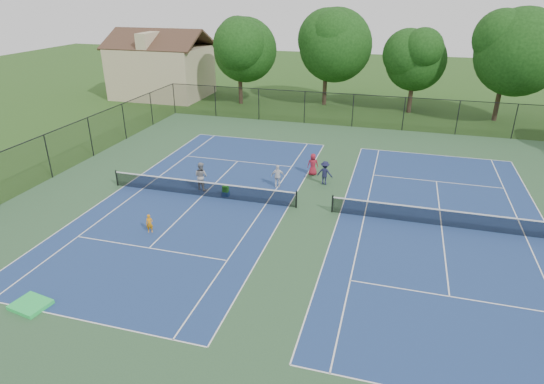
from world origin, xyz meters
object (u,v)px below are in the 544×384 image
(bystander_a, at_px, (278,176))
(bystander_c, at_px, (313,164))
(tree_back_a, at_px, (239,47))
(instructor, at_px, (201,176))
(ball_crate, at_px, (226,194))
(tree_back_c, at_px, (415,58))
(tree_back_d, at_px, (509,47))
(clapboard_house, at_px, (162,69))
(bystander_b, at_px, (325,173))
(tree_back_b, at_px, (327,42))
(child_player, at_px, (150,224))
(ball_hopper, at_px, (225,189))

(bystander_a, bearing_deg, bystander_c, -137.12)
(tree_back_a, bearing_deg, bystander_a, -64.67)
(instructor, bearing_deg, ball_crate, -178.82)
(tree_back_c, height_order, tree_back_d, tree_back_d)
(tree_back_a, bearing_deg, tree_back_d, 0.00)
(tree_back_c, bearing_deg, clapboard_house, -180.00)
(tree_back_c, relative_size, tree_back_d, 0.81)
(clapboard_house, height_order, bystander_b, clapboard_house)
(tree_back_a, height_order, clapboard_house, tree_back_a)
(tree_back_a, relative_size, ball_crate, 22.20)
(bystander_a, height_order, ball_crate, bystander_a)
(tree_back_b, bearing_deg, tree_back_a, -167.47)
(tree_back_a, distance_m, bystander_b, 24.44)
(bystander_c, bearing_deg, tree_back_a, -72.63)
(tree_back_b, distance_m, tree_back_c, 9.12)
(child_player, height_order, ball_hopper, child_player)
(child_player, bearing_deg, tree_back_c, 47.97)
(ball_crate, bearing_deg, tree_back_c, 66.68)
(child_player, xyz_separation_m, bystander_a, (4.86, 7.59, 0.24))
(ball_crate, bearing_deg, instructor, 163.23)
(child_player, xyz_separation_m, ball_hopper, (2.15, 5.33, -0.02))
(tree_back_b, xyz_separation_m, bystander_c, (2.86, -20.68, -5.83))
(ball_hopper, bearing_deg, bystander_a, 39.83)
(bystander_a, relative_size, ball_hopper, 3.90)
(tree_back_c, relative_size, bystander_b, 5.29)
(tree_back_b, xyz_separation_m, bystander_b, (3.92, -22.07, -5.80))
(tree_back_c, xyz_separation_m, bystander_c, (-6.14, -19.68, -4.72))
(bystander_a, distance_m, bystander_b, 3.09)
(tree_back_b, height_order, tree_back_d, tree_back_d)
(ball_hopper, bearing_deg, instructor, 163.23)
(bystander_b, bearing_deg, bystander_a, 33.56)
(bystander_c, distance_m, ball_hopper, 6.64)
(tree_back_d, distance_m, bystander_a, 27.30)
(tree_back_d, bearing_deg, child_player, -125.66)
(bystander_a, bearing_deg, ball_crate, 26.13)
(instructor, bearing_deg, child_player, 104.85)
(ball_crate, relative_size, ball_hopper, 1.07)
(child_player, distance_m, bystander_b, 11.73)
(tree_back_d, xyz_separation_m, bystander_a, (-15.90, -21.34, -6.08))
(tree_back_d, bearing_deg, clapboard_house, 178.41)
(tree_back_a, relative_size, tree_back_d, 0.88)
(clapboard_house, relative_size, bystander_a, 7.21)
(tree_back_b, relative_size, instructor, 5.52)
(tree_back_b, distance_m, bystander_a, 24.09)
(instructor, xyz_separation_m, ball_crate, (1.83, -0.55, -0.76))
(tree_back_c, height_order, bystander_a, tree_back_c)
(tree_back_a, distance_m, instructor, 24.26)
(bystander_b, bearing_deg, tree_back_b, -70.68)
(child_player, distance_m, bystander_c, 12.20)
(tree_back_a, height_order, child_player, tree_back_a)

